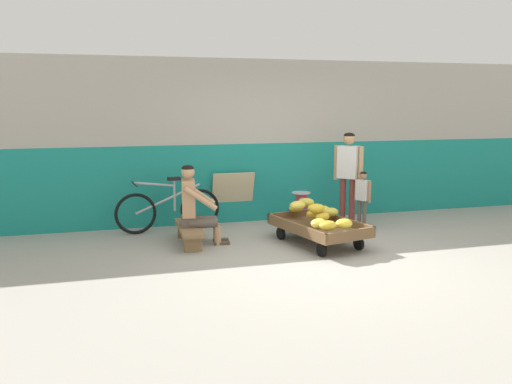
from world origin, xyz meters
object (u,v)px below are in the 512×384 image
plastic_crate (301,219)px  shopping_bag (328,227)px  weighing_scale (301,201)px  customer_adult (348,169)px  customer_child (363,194)px  banana_cart (319,228)px  sign_board (233,197)px  vendor_seated (195,205)px  low_bench (189,231)px  bicycle_near_left (168,209)px

plastic_crate → shopping_bag: bearing=-62.9°
weighing_scale → customer_adult: 0.92m
customer_child → shopping_bag: customer_child is taller
plastic_crate → banana_cart: bearing=-95.5°
customer_adult → sign_board: bearing=155.2°
vendor_seated → shopping_bag: (2.03, -0.02, -0.45)m
weighing_scale → customer_child: bearing=-23.1°
customer_child → customer_adult: bearing=110.2°
vendor_seated → shopping_bag: vendor_seated is taller
customer_child → shopping_bag: size_ratio=3.92×
vendor_seated → weighing_scale: 1.85m
vendor_seated → customer_adult: bearing=8.9°
customer_adult → customer_child: bearing=-69.8°
sign_board → low_bench: bearing=-127.6°
vendor_seated → bicycle_near_left: vendor_seated is taller
banana_cart → customer_child: (0.98, 0.59, 0.34)m
plastic_crate → bicycle_near_left: 2.11m
bicycle_near_left → shopping_bag: bicycle_near_left is taller
banana_cart → shopping_bag: bearing=54.0°
bicycle_near_left → shopping_bag: bearing=-21.0°
low_bench → sign_board: (0.91, 1.19, 0.23)m
customer_adult → banana_cart: bearing=-134.0°
plastic_crate → sign_board: (-0.95, 0.72, 0.28)m
plastic_crate → bicycle_near_left: bicycle_near_left is taller
banana_cart → customer_child: bearing=31.2°
vendor_seated → plastic_crate: (1.78, 0.48, -0.42)m
customer_child → banana_cart: bearing=-148.8°
vendor_seated → bicycle_near_left: (-0.29, 0.87, -0.21)m
plastic_crate → customer_child: size_ratio=0.38×
banana_cart → vendor_seated: (-1.69, 0.50, 0.33)m
plastic_crate → weighing_scale: size_ratio=1.20×
plastic_crate → shopping_bag: plastic_crate is taller
customer_adult → shopping_bag: customer_adult is taller
vendor_seated → low_bench: bearing=173.4°
banana_cart → customer_adult: 1.44m
bicycle_near_left → shopping_bag: 2.49m
bicycle_near_left → customer_child: (2.95, -0.77, 0.23)m
banana_cart → sign_board: sign_board is taller
low_bench → shopping_bag: bearing=-0.8°
weighing_scale → plastic_crate: bearing=90.0°
customer_adult → customer_child: (0.11, -0.30, -0.37)m
vendor_seated → sign_board: vendor_seated is taller
banana_cart → bicycle_near_left: bearing=145.3°
vendor_seated → weighing_scale: size_ratio=3.80×
low_bench → bicycle_near_left: (-0.20, 0.86, 0.15)m
sign_board → shopping_bag: size_ratio=3.60×
low_bench → customer_adult: size_ratio=0.72×
customer_adult → shopping_bag: (-0.52, -0.42, -0.83)m
bicycle_near_left → sign_board: (1.11, 0.33, 0.08)m
low_bench → vendor_seated: (0.09, -0.01, 0.37)m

